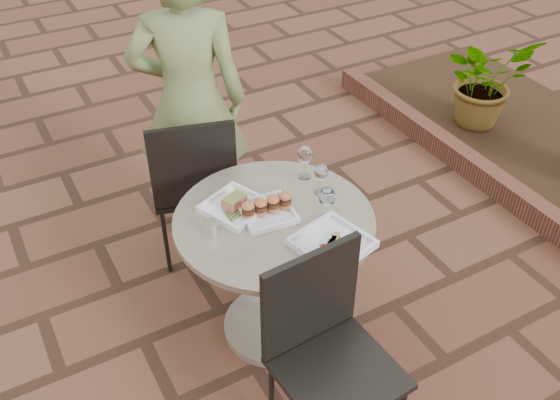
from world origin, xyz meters
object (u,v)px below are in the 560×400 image
chair_near (325,340)px  plate_sliders (267,208)px  plate_tuna (332,243)px  cafe_table (274,259)px  chair_far (193,178)px  plate_salmon (235,206)px  diner (190,103)px

chair_near → plate_sliders: chair_near is taller
plate_sliders → plate_tuna: plate_sliders is taller
cafe_table → chair_far: bearing=99.3°
chair_near → plate_tuna: chair_near is taller
chair_near → plate_tuna: bearing=50.2°
chair_far → chair_near: 1.26m
chair_far → chair_near: same height
chair_far → plate_salmon: size_ratio=2.86×
plate_sliders → plate_tuna: (0.14, -0.32, -0.02)m
chair_near → diner: bearing=83.0°
chair_near → plate_sliders: size_ratio=3.71×
chair_near → diner: (0.08, 1.51, 0.30)m
cafe_table → chair_far: chair_far is taller
plate_tuna → chair_near: bearing=-125.8°
plate_salmon → cafe_table: bearing=-48.6°
cafe_table → plate_tuna: bearing=-65.9°
chair_far → diner: bearing=-99.2°
plate_salmon → diner: bearing=81.4°
cafe_table → plate_sliders: bearing=115.0°
diner → plate_sliders: size_ratio=6.80×
cafe_table → plate_salmon: 0.32m
plate_salmon → plate_sliders: bearing=-44.2°
chair_far → plate_salmon: bearing=104.1°
chair_far → chair_near: (0.03, -1.26, 0.00)m
cafe_table → diner: diner is taller
cafe_table → chair_far: 0.71m
plate_sliders → chair_near: bearing=-96.2°
chair_near → plate_tuna: (0.21, 0.29, 0.20)m
cafe_table → plate_salmon: size_ratio=2.77×
plate_salmon → plate_sliders: 0.15m
plate_salmon → chair_far: bearing=88.9°
chair_near → plate_salmon: 0.74m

